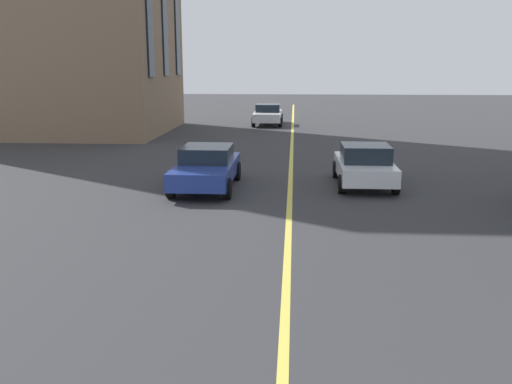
{
  "coord_description": "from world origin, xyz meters",
  "views": [
    {
      "loc": [
        2.82,
        -0.1,
        3.99
      ],
      "look_at": [
        13.8,
        0.65,
        1.48
      ],
      "focal_mm": 39.36,
      "sensor_mm": 36.0,
      "label": 1
    }
  ],
  "objects": [
    {
      "name": "lane_centre_line",
      "position": [
        20.0,
        0.0,
        0.0
      ],
      "size": [
        80.0,
        0.16,
        0.01
      ],
      "color": "#D8C64C",
      "rests_on": "ground_plane"
    },
    {
      "name": "car_white_near",
      "position": [
        40.74,
        1.68,
        0.7
      ],
      "size": [
        4.4,
        1.95,
        1.37
      ],
      "color": "silver",
      "rests_on": "ground_plane"
    },
    {
      "name": "car_white_mid",
      "position": [
        21.5,
        -2.47,
        0.7
      ],
      "size": [
        3.9,
        1.89,
        1.4
      ],
      "color": "silver",
      "rests_on": "ground_plane"
    },
    {
      "name": "car_blue_trailing",
      "position": [
        20.76,
        2.75,
        0.7
      ],
      "size": [
        4.4,
        1.95,
        1.37
      ],
      "color": "navy",
      "rests_on": "ground_plane"
    }
  ]
}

